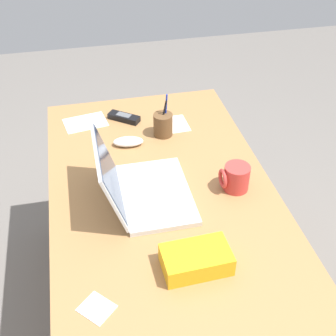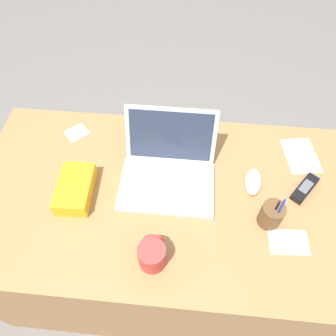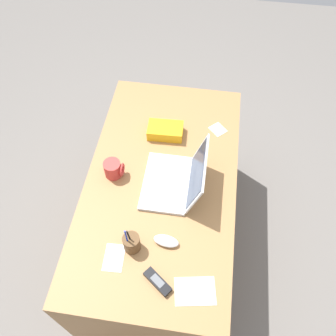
{
  "view_description": "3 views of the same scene",
  "coord_description": "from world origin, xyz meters",
  "px_view_note": "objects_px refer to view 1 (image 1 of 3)",
  "views": [
    {
      "loc": [
        -1.08,
        0.23,
        1.71
      ],
      "look_at": [
        0.05,
        -0.02,
        0.8
      ],
      "focal_mm": 47.84,
      "sensor_mm": 36.0,
      "label": 1
    },
    {
      "loc": [
        0.08,
        -0.59,
        1.7
      ],
      "look_at": [
        0.02,
        0.05,
        0.81
      ],
      "focal_mm": 34.42,
      "sensor_mm": 36.0,
      "label": 2
    },
    {
      "loc": [
        0.97,
        0.18,
        2.23
      ],
      "look_at": [
        -0.03,
        0.03,
        0.78
      ],
      "focal_mm": 38.18,
      "sensor_mm": 36.0,
      "label": 3
    }
  ],
  "objects_px": {
    "snack_bag": "(196,260)",
    "laptop": "(141,187)",
    "cordless_phone": "(124,117)",
    "pen_holder": "(163,124)",
    "coffee_mug_white": "(235,177)",
    "computer_mouse": "(128,142)"
  },
  "relations": [
    {
      "from": "snack_bag",
      "to": "laptop",
      "type": "bearing_deg",
      "value": 17.53
    },
    {
      "from": "cordless_phone",
      "to": "snack_bag",
      "type": "bearing_deg",
      "value": -173.66
    },
    {
      "from": "laptop",
      "to": "cordless_phone",
      "type": "distance_m",
      "value": 0.5
    },
    {
      "from": "pen_holder",
      "to": "snack_bag",
      "type": "height_order",
      "value": "pen_holder"
    },
    {
      "from": "cordless_phone",
      "to": "snack_bag",
      "type": "xyz_separation_m",
      "value": [
        -0.81,
        -0.09,
        0.02
      ]
    },
    {
      "from": "laptop",
      "to": "cordless_phone",
      "type": "bearing_deg",
      "value": -1.18
    },
    {
      "from": "laptop",
      "to": "pen_holder",
      "type": "relative_size",
      "value": 1.94
    },
    {
      "from": "laptop",
      "to": "snack_bag",
      "type": "bearing_deg",
      "value": -162.47
    },
    {
      "from": "laptop",
      "to": "coffee_mug_white",
      "type": "relative_size",
      "value": 3.44
    },
    {
      "from": "cordless_phone",
      "to": "pen_holder",
      "type": "relative_size",
      "value": 0.77
    },
    {
      "from": "laptop",
      "to": "pen_holder",
      "type": "height_order",
      "value": "laptop"
    },
    {
      "from": "computer_mouse",
      "to": "pen_holder",
      "type": "height_order",
      "value": "pen_holder"
    },
    {
      "from": "laptop",
      "to": "computer_mouse",
      "type": "xyz_separation_m",
      "value": [
        0.31,
        -0.0,
        -0.03
      ]
    },
    {
      "from": "coffee_mug_white",
      "to": "pen_holder",
      "type": "xyz_separation_m",
      "value": [
        0.37,
        0.17,
        0.0
      ]
    },
    {
      "from": "computer_mouse",
      "to": "pen_holder",
      "type": "xyz_separation_m",
      "value": [
        0.04,
        -0.15,
        0.03
      ]
    },
    {
      "from": "computer_mouse",
      "to": "cordless_phone",
      "type": "xyz_separation_m",
      "value": [
        0.18,
        -0.01,
        -0.0
      ]
    },
    {
      "from": "pen_holder",
      "to": "snack_bag",
      "type": "bearing_deg",
      "value": 176.0
    },
    {
      "from": "coffee_mug_white",
      "to": "pen_holder",
      "type": "height_order",
      "value": "pen_holder"
    },
    {
      "from": "snack_bag",
      "to": "cordless_phone",
      "type": "bearing_deg",
      "value": 6.34
    },
    {
      "from": "pen_holder",
      "to": "coffee_mug_white",
      "type": "bearing_deg",
      "value": -155.32
    },
    {
      "from": "computer_mouse",
      "to": "cordless_phone",
      "type": "bearing_deg",
      "value": 4.83
    },
    {
      "from": "computer_mouse",
      "to": "pen_holder",
      "type": "bearing_deg",
      "value": -65.87
    }
  ]
}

